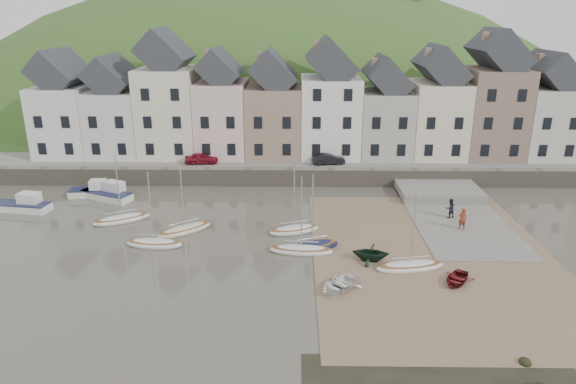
{
  "coord_description": "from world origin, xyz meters",
  "views": [
    {
      "loc": [
        0.61,
        -35.38,
        17.34
      ],
      "look_at": [
        0.0,
        6.0,
        3.0
      ],
      "focal_mm": 32.29,
      "sensor_mm": 36.0,
      "label": 1
    }
  ],
  "objects_px": {
    "person_dark": "(450,208)",
    "car_left": "(202,158)",
    "rowboat_white": "(338,284)",
    "rowboat_green": "(371,252)",
    "person_red": "(462,219)",
    "car_right": "(328,159)",
    "rowboat_red": "(456,279)",
    "sailboat_0": "(122,219)"
  },
  "relations": [
    {
      "from": "sailboat_0",
      "to": "rowboat_green",
      "type": "bearing_deg",
      "value": -19.6
    },
    {
      "from": "rowboat_white",
      "to": "car_right",
      "type": "xyz_separation_m",
      "value": [
        0.74,
        24.59,
        1.8
      ]
    },
    {
      "from": "rowboat_red",
      "to": "person_red",
      "type": "height_order",
      "value": "person_red"
    },
    {
      "from": "sailboat_0",
      "to": "car_left",
      "type": "distance_m",
      "value": 14.04
    },
    {
      "from": "rowboat_white",
      "to": "car_right",
      "type": "distance_m",
      "value": 24.66
    },
    {
      "from": "rowboat_red",
      "to": "car_left",
      "type": "xyz_separation_m",
      "value": [
        -21.27,
        23.63,
        1.86
      ]
    },
    {
      "from": "sailboat_0",
      "to": "rowboat_white",
      "type": "distance_m",
      "value": 21.49
    },
    {
      "from": "car_left",
      "to": "person_red",
      "type": "bearing_deg",
      "value": -126.34
    },
    {
      "from": "rowboat_white",
      "to": "rowboat_green",
      "type": "height_order",
      "value": "rowboat_green"
    },
    {
      "from": "rowboat_white",
      "to": "person_red",
      "type": "height_order",
      "value": "person_red"
    },
    {
      "from": "rowboat_green",
      "to": "person_red",
      "type": "distance_m",
      "value": 10.32
    },
    {
      "from": "person_red",
      "to": "car_right",
      "type": "distance_m",
      "value": 17.89
    },
    {
      "from": "rowboat_red",
      "to": "rowboat_green",
      "type": "bearing_deg",
      "value": -177.64
    },
    {
      "from": "sailboat_0",
      "to": "rowboat_red",
      "type": "relative_size",
      "value": 2.29
    },
    {
      "from": "rowboat_white",
      "to": "rowboat_red",
      "type": "bearing_deg",
      "value": 49.86
    },
    {
      "from": "person_dark",
      "to": "car_left",
      "type": "distance_m",
      "value": 26.88
    },
    {
      "from": "rowboat_green",
      "to": "person_red",
      "type": "height_order",
      "value": "person_red"
    },
    {
      "from": "rowboat_red",
      "to": "car_right",
      "type": "bearing_deg",
      "value": 140.32
    },
    {
      "from": "rowboat_white",
      "to": "person_dark",
      "type": "height_order",
      "value": "person_dark"
    },
    {
      "from": "person_dark",
      "to": "car_left",
      "type": "relative_size",
      "value": 0.49
    },
    {
      "from": "sailboat_0",
      "to": "rowboat_green",
      "type": "distance_m",
      "value": 22.06
    },
    {
      "from": "person_red",
      "to": "rowboat_green",
      "type": "bearing_deg",
      "value": 33.15
    },
    {
      "from": "rowboat_green",
      "to": "person_dark",
      "type": "distance_m",
      "value": 11.81
    },
    {
      "from": "sailboat_0",
      "to": "person_red",
      "type": "height_order",
      "value": "sailboat_0"
    },
    {
      "from": "person_dark",
      "to": "car_left",
      "type": "xyz_separation_m",
      "value": [
        -24.06,
        11.91,
        1.21
      ]
    },
    {
      "from": "sailboat_0",
      "to": "rowboat_green",
      "type": "xyz_separation_m",
      "value": [
        20.78,
        -7.4,
        0.5
      ]
    },
    {
      "from": "sailboat_0",
      "to": "car_right",
      "type": "xyz_separation_m",
      "value": [
        18.85,
        13.02,
        1.93
      ]
    },
    {
      "from": "rowboat_white",
      "to": "person_red",
      "type": "relative_size",
      "value": 1.72
    },
    {
      "from": "rowboat_white",
      "to": "rowboat_green",
      "type": "xyz_separation_m",
      "value": [
        2.67,
        4.16,
        0.36
      ]
    },
    {
      "from": "rowboat_green",
      "to": "car_right",
      "type": "bearing_deg",
      "value": -165.98
    },
    {
      "from": "sailboat_0",
      "to": "rowboat_white",
      "type": "xyz_separation_m",
      "value": [
        18.11,
        -11.56,
        0.14
      ]
    },
    {
      "from": "rowboat_red",
      "to": "car_right",
      "type": "relative_size",
      "value": 0.77
    },
    {
      "from": "person_red",
      "to": "rowboat_white",
      "type": "bearing_deg",
      "value": 40.37
    },
    {
      "from": "rowboat_white",
      "to": "person_red",
      "type": "distance_m",
      "value": 15.02
    },
    {
      "from": "car_left",
      "to": "rowboat_white",
      "type": "bearing_deg",
      "value": -157.27
    },
    {
      "from": "rowboat_green",
      "to": "rowboat_red",
      "type": "distance_m",
      "value": 6.27
    },
    {
      "from": "rowboat_green",
      "to": "rowboat_red",
      "type": "relative_size",
      "value": 0.96
    },
    {
      "from": "rowboat_green",
      "to": "person_dark",
      "type": "bearing_deg",
      "value": 144.82
    },
    {
      "from": "rowboat_red",
      "to": "person_red",
      "type": "relative_size",
      "value": 1.46
    },
    {
      "from": "car_left",
      "to": "car_right",
      "type": "xyz_separation_m",
      "value": [
        13.97,
        0.0,
        -0.02
      ]
    },
    {
      "from": "sailboat_0",
      "to": "person_red",
      "type": "relative_size",
      "value": 3.35
    },
    {
      "from": "rowboat_green",
      "to": "person_red",
      "type": "xyz_separation_m",
      "value": [
        8.46,
        5.91,
        0.3
      ]
    }
  ]
}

